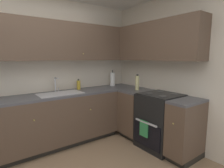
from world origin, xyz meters
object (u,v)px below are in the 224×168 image
Objects in this scene: oven_range at (160,120)px; soap_bottle at (79,85)px; paper_towel_roll at (112,79)px; oil_bottle at (137,83)px.

oven_range is 1.61m from soap_bottle.
paper_towel_roll reaches higher than oven_range.
soap_bottle is 0.57× the size of paper_towel_roll.
oil_bottle reaches higher than oven_range.
soap_bottle reaches higher than oven_range.
paper_towel_roll reaches higher than oil_bottle.
paper_towel_roll is (-0.09, 1.23, 0.58)m from oven_range.
soap_bottle is at bearing 178.54° from paper_towel_roll.
oil_bottle is (-0.02, 0.55, 0.58)m from oven_range.
soap_bottle is (-0.87, 1.25, 0.53)m from oven_range.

